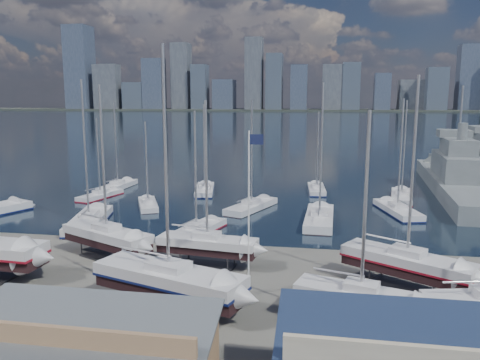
# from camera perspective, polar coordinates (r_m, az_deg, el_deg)

# --- Properties ---
(ground) EXTENTS (1400.00, 1400.00, 0.00)m
(ground) POSITION_cam_1_polar(r_m,az_deg,el_deg) (38.70, -7.63, -12.03)
(ground) COLOR #605E59
(ground) RESTS_ON ground
(water) EXTENTS (1400.00, 600.00, 0.40)m
(water) POSITION_cam_1_polar(r_m,az_deg,el_deg) (344.75, 7.81, 7.29)
(water) COLOR #172635
(water) RESTS_ON ground
(far_shore) EXTENTS (1400.00, 80.00, 2.20)m
(far_shore) POSITION_cam_1_polar(r_m,az_deg,el_deg) (604.51, 8.63, 8.42)
(far_shore) COLOR #2D332D
(far_shore) RESTS_ON ground
(skyline) EXTENTS (639.14, 43.80, 107.69)m
(skyline) POSITION_cam_1_polar(r_m,az_deg,el_deg) (598.84, 7.94, 12.06)
(skyline) COLOR #475166
(skyline) RESTS_ON far_shore
(sailboat_cradle_2) EXTENTS (9.76, 6.60, 15.63)m
(sailboat_cradle_2) POSITION_cam_1_polar(r_m,az_deg,el_deg) (44.46, -15.92, -6.62)
(sailboat_cradle_2) COLOR #2D2D33
(sailboat_cradle_2) RESTS_ON ground
(sailboat_cradle_3) EXTENTS (11.51, 6.52, 17.80)m
(sailboat_cradle_3) POSITION_cam_1_polar(r_m,az_deg,el_deg) (33.02, -8.66, -11.94)
(sailboat_cradle_3) COLOR #2D2D33
(sailboat_cradle_3) RESTS_ON ground
(sailboat_cradle_4) EXTENTS (8.89, 3.46, 14.28)m
(sailboat_cradle_4) POSITION_cam_1_polar(r_m,az_deg,el_deg) (40.87, -4.02, -7.81)
(sailboat_cradle_4) COLOR #2D2D33
(sailboat_cradle_4) RESTS_ON ground
(sailboat_cradle_5) EXTENTS (8.71, 4.73, 13.74)m
(sailboat_cradle_5) POSITION_cam_1_polar(r_m,az_deg,el_deg) (31.37, 14.53, -13.77)
(sailboat_cradle_5) COLOR #2D2D33
(sailboat_cradle_5) RESTS_ON ground
(sailboat_cradle_6) EXTENTS (9.88, 7.66, 16.05)m
(sailboat_cradle_6) POSITION_cam_1_polar(r_m,az_deg,el_deg) (38.22, 19.68, -9.51)
(sailboat_cradle_6) COLOR #2D2D33
(sailboat_cradle_6) RESTS_ON ground
(sailboat_moored_1) EXTENTS (4.21, 8.44, 12.16)m
(sailboat_moored_1) POSITION_cam_1_polar(r_m,az_deg,el_deg) (71.89, -16.66, -1.87)
(sailboat_moored_1) COLOR black
(sailboat_moored_1) RESTS_ON water
(sailboat_moored_2) EXTENTS (3.19, 9.71, 14.46)m
(sailboat_moored_2) POSITION_cam_1_polar(r_m,az_deg,el_deg) (78.37, -14.68, -0.83)
(sailboat_moored_2) COLOR black
(sailboat_moored_2) RESTS_ON water
(sailboat_moored_3) EXTENTS (5.86, 12.02, 17.31)m
(sailboat_moored_3) POSITION_cam_1_polar(r_m,az_deg,el_deg) (56.99, -17.90, -4.94)
(sailboat_moored_3) COLOR black
(sailboat_moored_3) RESTS_ON water
(sailboat_moored_4) EXTENTS (5.29, 8.18, 12.03)m
(sailboat_moored_4) POSITION_cam_1_polar(r_m,az_deg,el_deg) (64.11, -11.15, -3.02)
(sailboat_moored_4) COLOR black
(sailboat_moored_4) RESTS_ON water
(sailboat_moored_5) EXTENTS (4.45, 9.89, 14.28)m
(sailboat_moored_5) POSITION_cam_1_polar(r_m,az_deg,el_deg) (72.93, -4.33, -1.33)
(sailboat_moored_5) COLOR black
(sailboat_moored_5) RESTS_ON water
(sailboat_moored_6) EXTENTS (5.12, 9.59, 13.81)m
(sailboat_moored_6) POSITION_cam_1_polar(r_m,az_deg,el_deg) (50.77, -5.32, -6.29)
(sailboat_moored_6) COLOR black
(sailboat_moored_6) RESTS_ON water
(sailboat_moored_7) EXTENTS (6.13, 10.18, 14.87)m
(sailboat_moored_7) POSITION_cam_1_polar(r_m,az_deg,el_deg) (61.49, 1.40, -3.38)
(sailboat_moored_7) COLOR black
(sailboat_moored_7) RESTS_ON water
(sailboat_moored_8) EXTENTS (3.00, 8.90, 13.11)m
(sailboat_moored_8) POSITION_cam_1_polar(r_m,az_deg,el_deg) (74.37, 9.31, -1.21)
(sailboat_moored_8) COLOR black
(sailboat_moored_8) RESTS_ON water
(sailboat_moored_9) EXTENTS (3.55, 11.34, 16.97)m
(sailboat_moored_9) POSITION_cam_1_polar(r_m,az_deg,el_deg) (56.00, 9.64, -4.84)
(sailboat_moored_9) COLOR black
(sailboat_moored_9) RESTS_ON water
(sailboat_moored_10) EXTENTS (5.14, 10.51, 15.14)m
(sailboat_moored_10) POSITION_cam_1_polar(r_m,az_deg,el_deg) (62.78, 18.63, -3.64)
(sailboat_moored_10) COLOR black
(sailboat_moored_10) RESTS_ON water
(sailboat_moored_11) EXTENTS (4.23, 10.26, 14.88)m
(sailboat_moored_11) POSITION_cam_1_polar(r_m,az_deg,el_deg) (71.60, 19.07, -2.05)
(sailboat_moored_11) COLOR black
(sailboat_moored_11) RESTS_ON water
(naval_ship_east) EXTENTS (10.74, 43.85, 17.91)m
(naval_ship_east) POSITION_cam_1_polar(r_m,az_deg,el_deg) (80.44, 24.78, -0.18)
(naval_ship_east) COLOR slate
(naval_ship_east) RESTS_ON water
(car_b) EXTENTS (4.20, 2.13, 1.32)m
(car_b) POSITION_cam_1_polar(r_m,az_deg,el_deg) (31.76, -18.85, -16.25)
(car_b) COLOR gray
(car_b) RESTS_ON ground
(car_c) EXTENTS (4.25, 5.92, 1.50)m
(car_c) POSITION_cam_1_polar(r_m,az_deg,el_deg) (29.41, -18.58, -18.25)
(car_c) COLOR gray
(car_c) RESTS_ON ground
(car_d) EXTENTS (2.38, 5.43, 1.55)m
(car_d) POSITION_cam_1_polar(r_m,az_deg,el_deg) (27.51, 13.17, -19.99)
(car_d) COLOR gray
(car_d) RESTS_ON ground
(flagpole) EXTENTS (1.08, 0.12, 12.19)m
(flagpole) POSITION_cam_1_polar(r_m,az_deg,el_deg) (33.43, 1.22, -2.81)
(flagpole) COLOR white
(flagpole) RESTS_ON ground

